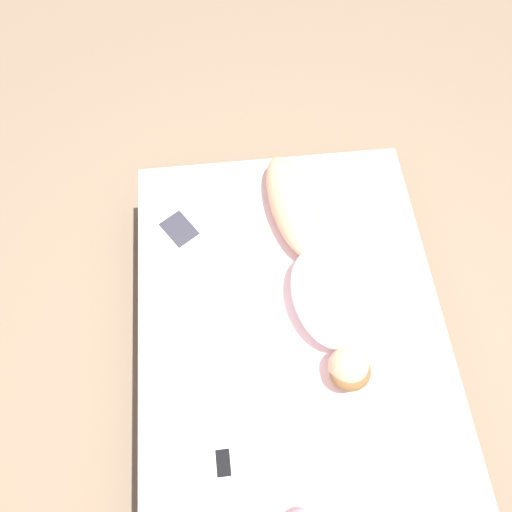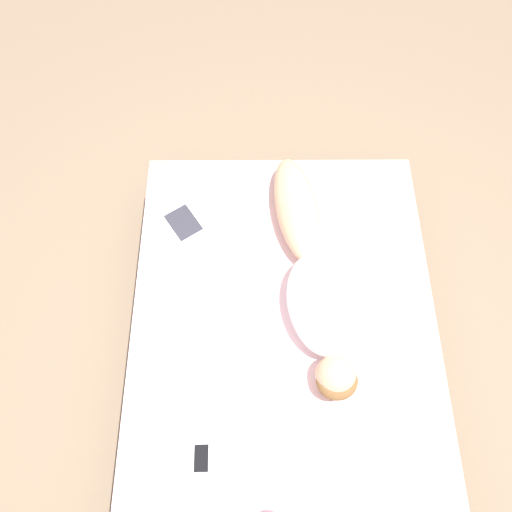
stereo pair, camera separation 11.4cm
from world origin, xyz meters
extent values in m
plane|color=#7A6651|center=(0.00, 0.00, 0.00)|extent=(12.00, 12.00, 0.00)
cube|color=#383333|center=(0.00, 0.00, 0.14)|extent=(1.57, 2.22, 0.29)
cube|color=silver|center=(0.00, 0.00, 0.39)|extent=(1.51, 2.16, 0.21)
ellipsoid|color=tan|center=(-0.08, -0.69, 0.59)|extent=(0.32, 0.68, 0.18)
ellipsoid|color=white|center=(-0.17, -0.15, 0.61)|extent=(0.39, 0.56, 0.21)
ellipsoid|color=brown|center=(-0.22, 0.22, 0.60)|extent=(0.22, 0.20, 0.10)
sphere|color=tan|center=(-0.22, 0.20, 0.60)|extent=(0.19, 0.19, 0.19)
cube|color=white|center=(0.35, -0.78, 0.51)|extent=(0.33, 0.35, 0.01)
cube|color=white|center=(0.53, -0.66, 0.51)|extent=(0.33, 0.35, 0.01)
cube|color=#2D2D38|center=(0.53, -0.66, 0.51)|extent=(0.22, 0.24, 0.00)
cube|color=silver|center=(0.38, 0.54, 0.51)|extent=(0.08, 0.14, 0.01)
cube|color=black|center=(0.38, 0.54, 0.51)|extent=(0.06, 0.11, 0.00)
camera|label=1|loc=(0.26, 0.71, 2.86)|focal=35.00mm
camera|label=2|loc=(0.14, 0.72, 2.86)|focal=35.00mm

